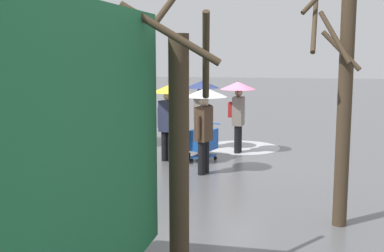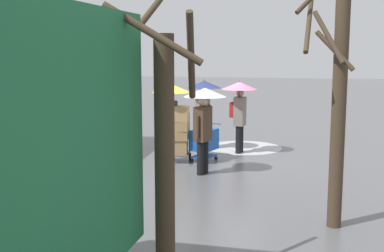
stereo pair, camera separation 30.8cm
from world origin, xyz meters
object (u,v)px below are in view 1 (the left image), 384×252
(pedestrian_black_side, at_px, (205,110))
(pedestrian_far_side, at_px, (202,98))
(bare_tree_near, at_px, (342,99))
(cargo_van_parked_right, at_px, (74,116))
(hand_dolly_boxes, at_px, (180,130))
(shopping_cart_vendor, at_px, (204,141))
(pedestrian_white_side, at_px, (238,100))
(bare_tree_far, at_px, (179,156))
(pedestrian_pink_side, at_px, (169,104))

(pedestrian_black_side, relative_size, pedestrian_far_side, 1.00)
(pedestrian_far_side, xyz_separation_m, bare_tree_near, (-3.49, 6.21, 0.60))
(cargo_van_parked_right, bearing_deg, hand_dolly_boxes, 178.35)
(shopping_cart_vendor, relative_size, pedestrian_far_side, 0.47)
(cargo_van_parked_right, distance_m, pedestrian_white_side, 4.74)
(shopping_cart_vendor, distance_m, pedestrian_far_side, 1.97)
(pedestrian_black_side, bearing_deg, bare_tree_far, 96.91)
(cargo_van_parked_right, xyz_separation_m, bare_tree_far, (-4.73, 7.42, 0.57))
(pedestrian_far_side, bearing_deg, bare_tree_near, 119.33)
(bare_tree_far, bearing_deg, pedestrian_pink_side, -75.36)
(cargo_van_parked_right, bearing_deg, bare_tree_far, 122.50)
(shopping_cart_vendor, distance_m, pedestrian_black_side, 1.73)
(cargo_van_parked_right, relative_size, pedestrian_pink_side, 2.52)
(hand_dolly_boxes, bearing_deg, pedestrian_pink_side, -3.85)
(pedestrian_white_side, height_order, pedestrian_far_side, same)
(pedestrian_far_side, bearing_deg, bare_tree_far, 98.45)
(cargo_van_parked_right, relative_size, pedestrian_far_side, 2.52)
(bare_tree_far, bearing_deg, pedestrian_black_side, -83.09)
(hand_dolly_boxes, bearing_deg, pedestrian_black_side, 127.60)
(hand_dolly_boxes, xyz_separation_m, bare_tree_near, (-3.76, 4.34, 1.31))
(cargo_van_parked_right, bearing_deg, pedestrian_far_side, -152.03)
(pedestrian_pink_side, xyz_separation_m, bare_tree_near, (-4.05, 4.36, 0.60))
(pedestrian_black_side, xyz_separation_m, bare_tree_far, (-0.75, 6.18, 0.17))
(pedestrian_black_side, height_order, bare_tree_far, bare_tree_far)
(pedestrian_black_side, relative_size, pedestrian_white_side, 1.00)
(hand_dolly_boxes, relative_size, pedestrian_pink_side, 0.71)
(pedestrian_black_side, bearing_deg, pedestrian_white_side, -100.97)
(pedestrian_far_side, relative_size, bare_tree_far, 0.59)
(pedestrian_black_side, bearing_deg, pedestrian_far_side, -78.46)
(pedestrian_pink_side, relative_size, bare_tree_far, 0.59)
(cargo_van_parked_right, bearing_deg, pedestrian_black_side, 162.67)
(bare_tree_far, bearing_deg, bare_tree_near, -125.32)
(cargo_van_parked_right, xyz_separation_m, shopping_cart_vendor, (-3.71, -0.13, -0.61))
(shopping_cart_vendor, bearing_deg, bare_tree_near, 124.53)
(hand_dolly_boxes, distance_m, pedestrian_black_side, 1.62)
(cargo_van_parked_right, height_order, bare_tree_near, bare_tree_near)
(shopping_cart_vendor, relative_size, pedestrian_pink_side, 0.47)
(hand_dolly_boxes, height_order, bare_tree_near, bare_tree_near)
(bare_tree_near, bearing_deg, bare_tree_far, 54.68)
(pedestrian_black_side, xyz_separation_m, bare_tree_near, (-2.87, 3.19, 0.60))
(pedestrian_pink_side, height_order, pedestrian_black_side, same)
(pedestrian_black_side, xyz_separation_m, pedestrian_far_side, (0.62, -3.03, 0.00))
(pedestrian_black_side, bearing_deg, shopping_cart_vendor, -79.09)
(shopping_cart_vendor, height_order, pedestrian_white_side, pedestrian_white_side)
(bare_tree_near, bearing_deg, pedestrian_far_side, -60.67)
(bare_tree_far, bearing_deg, hand_dolly_boxes, -77.42)
(pedestrian_pink_side, distance_m, pedestrian_white_side, 2.26)
(shopping_cart_vendor, xyz_separation_m, bare_tree_far, (-1.01, 7.56, 1.18))
(pedestrian_white_side, bearing_deg, hand_dolly_boxes, 47.21)
(shopping_cart_vendor, xyz_separation_m, pedestrian_black_side, (-0.27, 1.38, 1.02))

